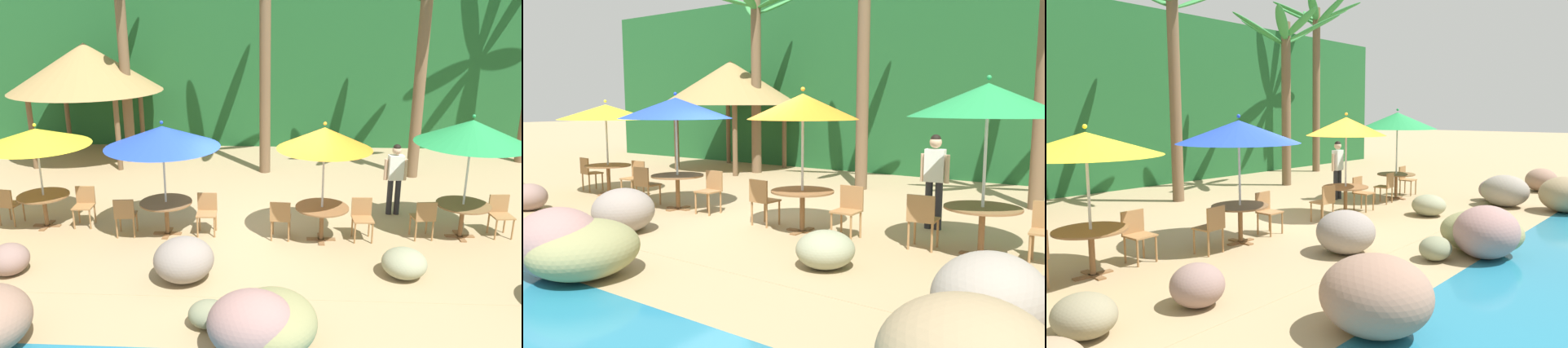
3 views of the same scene
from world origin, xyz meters
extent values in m
plane|color=tan|center=(0.00, 0.00, 0.00)|extent=(120.00, 120.00, 0.00)
cube|color=tan|center=(0.00, 0.00, 0.00)|extent=(18.00, 5.20, 0.01)
cube|color=#1E5628|center=(0.00, 9.00, 3.00)|extent=(28.00, 2.40, 6.00)
ellipsoid|color=gray|center=(2.56, -1.68, 0.26)|extent=(0.80, 0.83, 0.52)
ellipsoid|color=gray|center=(-0.71, -3.42, 0.21)|extent=(0.62, 0.54, 0.41)
ellipsoid|color=gray|center=(-4.57, -1.95, 0.28)|extent=(0.71, 0.73, 0.57)
ellipsoid|color=gray|center=(-1.36, -2.00, 0.39)|extent=(1.07, 1.07, 0.78)
ellipsoid|color=gray|center=(-0.02, -4.02, 0.46)|extent=(1.25, 1.09, 0.91)
ellipsoid|color=#8A8857|center=(0.25, -3.83, 0.38)|extent=(1.29, 1.46, 0.76)
cylinder|color=silver|center=(-4.89, 0.25, 1.07)|extent=(0.04, 0.04, 2.14)
cone|color=yellow|center=(-4.89, 0.25, 2.04)|extent=(2.27, 2.27, 0.36)
sphere|color=yellow|center=(-4.89, 0.25, 2.30)|extent=(0.07, 0.07, 0.07)
cube|color=brown|center=(-4.89, 0.25, 0.01)|extent=(0.60, 0.12, 0.03)
cube|color=brown|center=(-4.89, 0.25, 0.01)|extent=(0.12, 0.60, 0.03)
cylinder|color=brown|center=(-4.89, 0.25, 0.37)|extent=(0.09, 0.09, 0.71)
cylinder|color=brown|center=(-4.89, 0.25, 0.72)|extent=(1.10, 1.10, 0.03)
cylinder|color=#9E7042|center=(-3.85, 0.13, 0.23)|extent=(0.04, 0.04, 0.45)
cylinder|color=#9E7042|center=(-4.21, 0.11, 0.23)|extent=(0.04, 0.04, 0.45)
cylinder|color=#9E7042|center=(-3.87, 0.48, 0.23)|extent=(0.04, 0.04, 0.45)
cylinder|color=#9E7042|center=(-4.23, 0.46, 0.23)|extent=(0.04, 0.04, 0.45)
cube|color=#9E7042|center=(-4.04, 0.30, 0.47)|extent=(0.44, 0.44, 0.03)
cube|color=#9E7042|center=(-4.05, 0.49, 0.66)|extent=(0.42, 0.06, 0.42)
cylinder|color=#9E7042|center=(-5.88, 0.56, 0.23)|extent=(0.04, 0.04, 0.45)
cylinder|color=#9E7042|center=(-5.53, 0.51, 0.23)|extent=(0.04, 0.04, 0.45)
cylinder|color=#9E7042|center=(-5.58, 0.16, 0.23)|extent=(0.04, 0.04, 0.45)
cube|color=#9E7042|center=(-5.73, 0.36, 0.47)|extent=(0.47, 0.47, 0.03)
cube|color=#9E7042|center=(-5.76, 0.16, 0.66)|extent=(0.42, 0.09, 0.42)
cylinder|color=silver|center=(-2.11, -0.04, 1.12)|extent=(0.04, 0.04, 2.25)
cone|color=blue|center=(-2.11, -0.04, 2.15)|extent=(2.36, 2.36, 0.43)
sphere|color=blue|center=(-2.11, -0.04, 2.44)|extent=(0.07, 0.07, 0.07)
cube|color=brown|center=(-2.11, -0.04, 0.01)|extent=(0.60, 0.12, 0.03)
cube|color=brown|center=(-2.11, -0.04, 0.01)|extent=(0.12, 0.60, 0.03)
cylinder|color=brown|center=(-2.11, -0.04, 0.37)|extent=(0.09, 0.09, 0.71)
cylinder|color=brown|center=(-2.11, -0.04, 0.72)|extent=(1.10, 1.10, 0.03)
cylinder|color=#9E7042|center=(-1.07, -0.17, 0.23)|extent=(0.04, 0.04, 0.45)
cylinder|color=#9E7042|center=(-1.43, -0.19, 0.23)|extent=(0.04, 0.04, 0.45)
cylinder|color=#9E7042|center=(-1.09, 0.18, 0.23)|extent=(0.04, 0.04, 0.45)
cylinder|color=#9E7042|center=(-1.44, 0.17, 0.23)|extent=(0.04, 0.04, 0.45)
cube|color=#9E7042|center=(-1.26, 0.00, 0.47)|extent=(0.44, 0.44, 0.03)
cube|color=#9E7042|center=(-1.27, 0.20, 0.66)|extent=(0.42, 0.05, 0.42)
cylinder|color=#9E7042|center=(-3.15, 0.03, 0.23)|extent=(0.04, 0.04, 0.45)
cylinder|color=#9E7042|center=(-2.79, 0.07, 0.23)|extent=(0.04, 0.04, 0.45)
cylinder|color=#9E7042|center=(-3.11, -0.33, 0.23)|extent=(0.04, 0.04, 0.45)
cylinder|color=#9E7042|center=(-2.76, -0.29, 0.23)|extent=(0.04, 0.04, 0.45)
cube|color=#9E7042|center=(-2.95, -0.13, 0.47)|extent=(0.46, 0.46, 0.03)
cube|color=#9E7042|center=(-2.93, -0.33, 0.66)|extent=(0.42, 0.08, 0.42)
cylinder|color=silver|center=(1.17, -0.17, 1.14)|extent=(0.04, 0.04, 2.28)
cone|color=orange|center=(1.17, -0.17, 2.18)|extent=(1.92, 1.92, 0.43)
sphere|color=orange|center=(1.17, -0.17, 2.48)|extent=(0.07, 0.07, 0.07)
cube|color=brown|center=(1.17, -0.17, 0.01)|extent=(0.60, 0.12, 0.03)
cube|color=brown|center=(1.17, -0.17, 0.01)|extent=(0.12, 0.60, 0.03)
cylinder|color=brown|center=(1.17, -0.17, 0.37)|extent=(0.09, 0.09, 0.71)
cylinder|color=brown|center=(1.17, -0.17, 0.72)|extent=(1.10, 1.10, 0.03)
cylinder|color=#9E7042|center=(2.20, -0.31, 0.23)|extent=(0.04, 0.04, 0.45)
cylinder|color=#9E7042|center=(1.85, -0.33, 0.23)|extent=(0.04, 0.04, 0.45)
cylinder|color=#9E7042|center=(2.19, 0.04, 0.23)|extent=(0.04, 0.04, 0.45)
cylinder|color=#9E7042|center=(1.83, 0.03, 0.23)|extent=(0.04, 0.04, 0.45)
cube|color=#9E7042|center=(2.02, -0.14, 0.47)|extent=(0.44, 0.44, 0.03)
cube|color=#9E7042|center=(2.01, 0.06, 0.66)|extent=(0.42, 0.05, 0.42)
cylinder|color=#9E7042|center=(0.15, 0.07, 0.23)|extent=(0.04, 0.04, 0.45)
cylinder|color=#9E7042|center=(0.51, 0.04, 0.23)|extent=(0.04, 0.04, 0.45)
cylinder|color=#9E7042|center=(0.13, -0.29, 0.23)|extent=(0.04, 0.04, 0.45)
cylinder|color=#9E7042|center=(0.49, -0.31, 0.23)|extent=(0.04, 0.04, 0.45)
cube|color=#9E7042|center=(0.32, -0.12, 0.47)|extent=(0.44, 0.44, 0.03)
cube|color=#9E7042|center=(0.31, -0.32, 0.66)|extent=(0.42, 0.06, 0.42)
cylinder|color=silver|center=(4.12, 0.13, 1.19)|extent=(0.04, 0.04, 2.38)
cone|color=#238E47|center=(4.12, 0.13, 2.28)|extent=(2.24, 2.24, 0.48)
sphere|color=#238E47|center=(4.12, 0.13, 2.59)|extent=(0.07, 0.07, 0.07)
cube|color=brown|center=(4.12, 0.13, 0.01)|extent=(0.60, 0.12, 0.03)
cube|color=brown|center=(4.12, 0.13, 0.01)|extent=(0.12, 0.60, 0.03)
cylinder|color=brown|center=(4.12, 0.13, 0.37)|extent=(0.09, 0.09, 0.71)
cylinder|color=brown|center=(4.12, 0.13, 0.72)|extent=(1.10, 1.10, 0.03)
cylinder|color=#9E7042|center=(5.16, 0.04, 0.23)|extent=(0.04, 0.04, 0.45)
cylinder|color=#9E7042|center=(4.80, 0.01, 0.23)|extent=(0.04, 0.04, 0.45)
cylinder|color=#9E7042|center=(5.13, 0.39, 0.23)|extent=(0.04, 0.04, 0.45)
cylinder|color=#9E7042|center=(4.78, 0.36, 0.23)|extent=(0.04, 0.04, 0.45)
cube|color=#9E7042|center=(4.97, 0.20, 0.47)|extent=(0.45, 0.45, 0.03)
cube|color=#9E7042|center=(4.95, 0.40, 0.66)|extent=(0.42, 0.07, 0.42)
cylinder|color=#9E7042|center=(3.08, 0.20, 0.23)|extent=(0.04, 0.04, 0.45)
cylinder|color=#9E7042|center=(3.43, 0.24, 0.23)|extent=(0.04, 0.04, 0.45)
cylinder|color=#9E7042|center=(3.12, -0.16, 0.23)|extent=(0.04, 0.04, 0.45)
cylinder|color=#9E7042|center=(3.47, -0.12, 0.23)|extent=(0.04, 0.04, 0.45)
cube|color=#9E7042|center=(3.28, 0.04, 0.47)|extent=(0.46, 0.46, 0.03)
cube|color=#9E7042|center=(3.30, -0.16, 0.66)|extent=(0.42, 0.08, 0.42)
cylinder|color=brown|center=(-4.58, 5.71, 2.80)|extent=(0.32, 0.32, 5.60)
cylinder|color=brown|center=(-0.22, 4.68, 2.96)|extent=(0.32, 0.32, 5.91)
cylinder|color=brown|center=(4.07, 4.44, 2.77)|extent=(0.32, 0.32, 5.53)
cylinder|color=brown|center=(-7.24, 7.31, 1.10)|extent=(0.16, 0.16, 2.20)
cylinder|color=brown|center=(-4.62, 7.31, 1.10)|extent=(0.16, 0.16, 2.20)
cylinder|color=brown|center=(-7.24, 4.69, 1.10)|extent=(0.16, 0.16, 2.20)
cylinder|color=brown|center=(-4.62, 4.69, 1.10)|extent=(0.16, 0.16, 2.20)
cone|color=#9E7F4C|center=(-5.93, 6.00, 2.94)|extent=(4.78, 4.78, 1.48)
cylinder|color=#232328|center=(2.85, 1.39, 0.43)|extent=(0.13, 0.13, 0.86)
cylinder|color=#232328|center=(3.03, 1.39, 0.43)|extent=(0.13, 0.13, 0.86)
cube|color=silver|center=(2.94, 1.39, 1.15)|extent=(0.36, 0.24, 0.58)
cylinder|color=#D6AD89|center=(2.72, 1.39, 1.10)|extent=(0.08, 0.08, 0.50)
cylinder|color=#D6AD89|center=(3.16, 1.39, 1.10)|extent=(0.08, 0.08, 0.50)
sphere|color=#D6AD89|center=(2.94, 1.39, 1.56)|extent=(0.21, 0.21, 0.21)
sphere|color=black|center=(2.94, 1.39, 1.61)|extent=(0.18, 0.18, 0.18)
camera|label=1|loc=(0.43, -10.20, 4.52)|focal=35.73mm
camera|label=2|loc=(6.17, -7.64, 2.22)|focal=36.21mm
camera|label=3|loc=(-8.26, -6.94, 2.50)|focal=33.38mm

